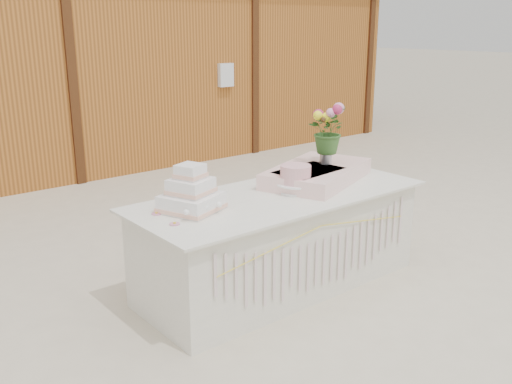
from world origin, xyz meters
TOP-DOWN VIEW (x-y plane):
  - ground at (0.00, 0.00)m, footprint 80.00×80.00m
  - barn at (-0.01, 5.99)m, footprint 12.60×4.60m
  - cake_table at (0.00, -0.00)m, footprint 2.40×1.00m
  - wedding_cake at (-0.76, 0.09)m, footprint 0.48×0.48m
  - pink_cake_stand at (0.13, -0.04)m, footprint 0.31×0.31m
  - satin_runner at (0.50, 0.10)m, footprint 1.17×0.92m
  - flower_vase at (0.62, 0.12)m, footprint 0.10×0.10m
  - bouquet at (0.62, 0.12)m, footprint 0.46×0.46m
  - loose_flowers at (-0.94, 0.07)m, footprint 0.25×0.37m

SIDE VIEW (x-z plane):
  - ground at x=0.00m, z-range 0.00..0.00m
  - cake_table at x=0.00m, z-range 0.00..0.77m
  - loose_flowers at x=-0.94m, z-range 0.77..0.79m
  - satin_runner at x=0.50m, z-range 0.77..0.90m
  - wedding_cake at x=-0.76m, z-range 0.72..1.05m
  - pink_cake_stand at x=0.13m, z-range 0.78..1.00m
  - flower_vase at x=0.62m, z-range 0.90..1.04m
  - bouquet at x=0.62m, z-range 1.04..1.43m
  - barn at x=-0.01m, z-range 0.03..3.33m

